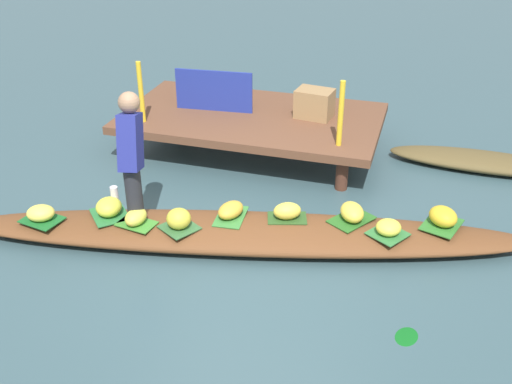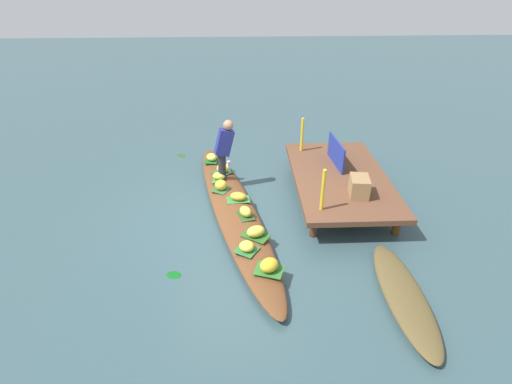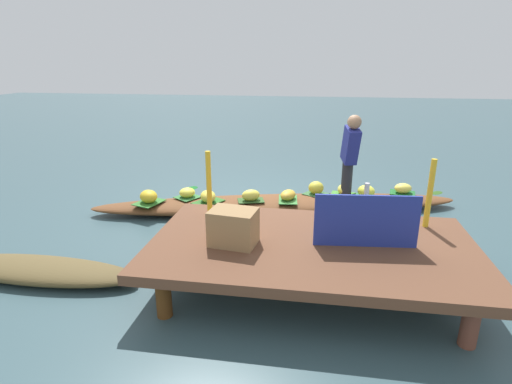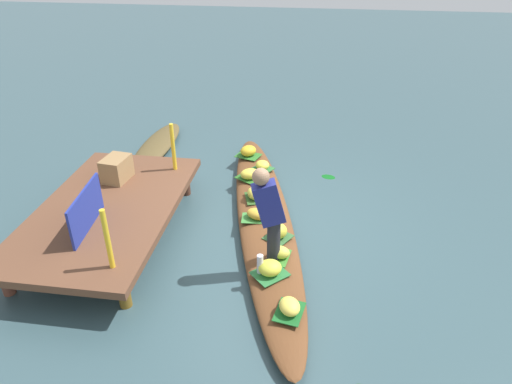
{
  "view_description": "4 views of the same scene",
  "coord_description": "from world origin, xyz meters",
  "px_view_note": "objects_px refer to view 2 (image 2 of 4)",
  "views": [
    {
      "loc": [
        1.53,
        -4.7,
        3.3
      ],
      "look_at": [
        0.04,
        0.25,
        0.43
      ],
      "focal_mm": 42.35,
      "sensor_mm": 36.0,
      "label": 1
    },
    {
      "loc": [
        6.25,
        0.14,
        4.12
      ],
      "look_at": [
        0.05,
        0.41,
        0.5
      ],
      "focal_mm": 28.0,
      "sensor_mm": 36.0,
      "label": 2
    },
    {
      "loc": [
        -0.58,
        5.77,
        2.21
      ],
      "look_at": [
        0.24,
        0.54,
        0.47
      ],
      "focal_mm": 28.45,
      "sensor_mm": 36.0,
      "label": 3
    },
    {
      "loc": [
        -5.57,
        -0.67,
        3.8
      ],
      "look_at": [
        0.47,
        0.19,
        0.27
      ],
      "focal_mm": 32.75,
      "sensor_mm": 36.0,
      "label": 4
    }
  ],
  "objects_px": {
    "banana_bunch_8": "(256,231)",
    "vendor_person": "(224,147)",
    "banana_bunch_4": "(246,211)",
    "banana_bunch_3": "(212,157)",
    "banana_bunch_7": "(247,246)",
    "moored_boat": "(404,295)",
    "banana_bunch_1": "(238,196)",
    "banana_bunch_6": "(269,265)",
    "produce_crate": "(359,186)",
    "vendor_boat": "(234,209)",
    "banana_bunch_0": "(223,168)",
    "water_bottle": "(229,167)",
    "banana_bunch_2": "(221,185)",
    "market_banner": "(336,153)",
    "banana_bunch_5": "(219,176)"
  },
  "relations": [
    {
      "from": "banana_bunch_1",
      "to": "banana_bunch_3",
      "type": "distance_m",
      "value": 1.84
    },
    {
      "from": "banana_bunch_1",
      "to": "moored_boat",
      "type": "bearing_deg",
      "value": 43.04
    },
    {
      "from": "banana_bunch_8",
      "to": "vendor_person",
      "type": "bearing_deg",
      "value": -164.99
    },
    {
      "from": "banana_bunch_6",
      "to": "market_banner",
      "type": "xyz_separation_m",
      "value": [
        -2.88,
        1.56,
        0.43
      ]
    },
    {
      "from": "vendor_boat",
      "to": "banana_bunch_0",
      "type": "distance_m",
      "value": 1.35
    },
    {
      "from": "vendor_boat",
      "to": "banana_bunch_8",
      "type": "height_order",
      "value": "banana_bunch_8"
    },
    {
      "from": "moored_boat",
      "to": "banana_bunch_8",
      "type": "height_order",
      "value": "banana_bunch_8"
    },
    {
      "from": "banana_bunch_1",
      "to": "banana_bunch_7",
      "type": "distance_m",
      "value": 1.52
    },
    {
      "from": "vendor_boat",
      "to": "banana_bunch_6",
      "type": "bearing_deg",
      "value": 2.71
    },
    {
      "from": "moored_boat",
      "to": "banana_bunch_8",
      "type": "relative_size",
      "value": 7.27
    },
    {
      "from": "banana_bunch_7",
      "to": "produce_crate",
      "type": "relative_size",
      "value": 0.54
    },
    {
      "from": "moored_boat",
      "to": "banana_bunch_6",
      "type": "distance_m",
      "value": 1.92
    },
    {
      "from": "banana_bunch_3",
      "to": "banana_bunch_7",
      "type": "relative_size",
      "value": 1.12
    },
    {
      "from": "moored_boat",
      "to": "banana_bunch_1",
      "type": "height_order",
      "value": "banana_bunch_1"
    },
    {
      "from": "vendor_boat",
      "to": "banana_bunch_8",
      "type": "distance_m",
      "value": 1.06
    },
    {
      "from": "moored_boat",
      "to": "banana_bunch_7",
      "type": "distance_m",
      "value": 2.37
    },
    {
      "from": "banana_bunch_4",
      "to": "produce_crate",
      "type": "height_order",
      "value": "produce_crate"
    },
    {
      "from": "vendor_person",
      "to": "water_bottle",
      "type": "relative_size",
      "value": 4.91
    },
    {
      "from": "banana_bunch_5",
      "to": "water_bottle",
      "type": "height_order",
      "value": "water_bottle"
    },
    {
      "from": "banana_bunch_5",
      "to": "banana_bunch_1",
      "type": "bearing_deg",
      "value": 25.33
    },
    {
      "from": "banana_bunch_4",
      "to": "vendor_person",
      "type": "xyz_separation_m",
      "value": [
        -1.41,
        -0.39,
        0.62
      ]
    },
    {
      "from": "banana_bunch_6",
      "to": "banana_bunch_4",
      "type": "bearing_deg",
      "value": -167.88
    },
    {
      "from": "banana_bunch_0",
      "to": "banana_bunch_8",
      "type": "height_order",
      "value": "banana_bunch_0"
    },
    {
      "from": "vendor_boat",
      "to": "banana_bunch_7",
      "type": "relative_size",
      "value": 23.28
    },
    {
      "from": "banana_bunch_7",
      "to": "vendor_person",
      "type": "height_order",
      "value": "vendor_person"
    },
    {
      "from": "banana_bunch_1",
      "to": "market_banner",
      "type": "relative_size",
      "value": 0.31
    },
    {
      "from": "banana_bunch_1",
      "to": "produce_crate",
      "type": "distance_m",
      "value": 2.21
    },
    {
      "from": "produce_crate",
      "to": "banana_bunch_3",
      "type": "bearing_deg",
      "value": -127.57
    },
    {
      "from": "vendor_person",
      "to": "banana_bunch_6",
      "type": "bearing_deg",
      "value": 13.69
    },
    {
      "from": "banana_bunch_0",
      "to": "banana_bunch_6",
      "type": "xyz_separation_m",
      "value": [
        3.14,
        0.75,
        0.0
      ]
    },
    {
      "from": "moored_boat",
      "to": "banana_bunch_6",
      "type": "relative_size",
      "value": 7.7
    },
    {
      "from": "banana_bunch_4",
      "to": "market_banner",
      "type": "height_order",
      "value": "market_banner"
    },
    {
      "from": "market_banner",
      "to": "produce_crate",
      "type": "bearing_deg",
      "value": 1.49
    },
    {
      "from": "banana_bunch_1",
      "to": "banana_bunch_8",
      "type": "height_order",
      "value": "banana_bunch_8"
    },
    {
      "from": "banana_bunch_8",
      "to": "water_bottle",
      "type": "bearing_deg",
      "value": -168.25
    },
    {
      "from": "banana_bunch_1",
      "to": "vendor_person",
      "type": "bearing_deg",
      "value": -163.46
    },
    {
      "from": "vendor_person",
      "to": "produce_crate",
      "type": "relative_size",
      "value": 2.84
    },
    {
      "from": "produce_crate",
      "to": "moored_boat",
      "type": "bearing_deg",
      "value": 3.89
    },
    {
      "from": "produce_crate",
      "to": "market_banner",
      "type": "bearing_deg",
      "value": -173.39
    },
    {
      "from": "banana_bunch_0",
      "to": "banana_bunch_8",
      "type": "relative_size",
      "value": 0.89
    },
    {
      "from": "moored_boat",
      "to": "banana_bunch_1",
      "type": "relative_size",
      "value": 7.28
    },
    {
      "from": "banana_bunch_2",
      "to": "banana_bunch_5",
      "type": "height_order",
      "value": "banana_bunch_2"
    },
    {
      "from": "banana_bunch_3",
      "to": "vendor_person",
      "type": "relative_size",
      "value": 0.21
    },
    {
      "from": "moored_boat",
      "to": "water_bottle",
      "type": "relative_size",
      "value": 8.82
    },
    {
      "from": "banana_bunch_2",
      "to": "produce_crate",
      "type": "height_order",
      "value": "produce_crate"
    },
    {
      "from": "banana_bunch_6",
      "to": "banana_bunch_8",
      "type": "bearing_deg",
      "value": -169.51
    },
    {
      "from": "banana_bunch_6",
      "to": "banana_bunch_8",
      "type": "distance_m",
      "value": 0.86
    },
    {
      "from": "vendor_person",
      "to": "market_banner",
      "type": "distance_m",
      "value": 2.27
    },
    {
      "from": "banana_bunch_0",
      "to": "water_bottle",
      "type": "distance_m",
      "value": 0.12
    },
    {
      "from": "banana_bunch_5",
      "to": "banana_bunch_7",
      "type": "bearing_deg",
      "value": 12.43
    }
  ]
}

